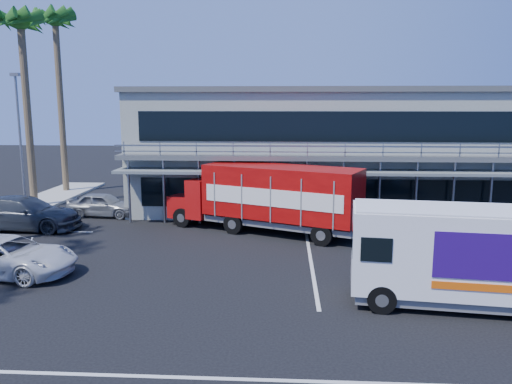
{
  "coord_description": "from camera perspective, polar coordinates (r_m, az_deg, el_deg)",
  "views": [
    {
      "loc": [
        0.87,
        -16.7,
        6.36
      ],
      "look_at": [
        -0.45,
        6.3,
        2.3
      ],
      "focal_mm": 35.0,
      "sensor_mm": 36.0,
      "label": 1
    }
  ],
  "objects": [
    {
      "name": "ground",
      "position": [
        17.89,
        0.27,
        -10.82
      ],
      "size": [
        120.0,
        120.0,
        0.0
      ],
      "primitive_type": "plane",
      "color": "black",
      "rests_on": "ground"
    },
    {
      "name": "building",
      "position": [
        31.83,
        7.13,
        5.04
      ],
      "size": [
        22.4,
        12.0,
        7.3
      ],
      "color": "gray",
      "rests_on": "ground"
    },
    {
      "name": "palm_e",
      "position": [
        33.8,
        -25.26,
        16.23
      ],
      "size": [
        2.8,
        2.8,
        12.25
      ],
      "color": "brown",
      "rests_on": "ground"
    },
    {
      "name": "palm_f",
      "position": [
        38.99,
        -21.92,
        16.83
      ],
      "size": [
        2.8,
        2.8,
        13.25
      ],
      "color": "brown",
      "rests_on": "ground"
    },
    {
      "name": "light_pole_far",
      "position": [
        31.59,
        -25.36,
        5.67
      ],
      "size": [
        0.5,
        0.25,
        8.09
      ],
      "color": "gray",
      "rests_on": "ground"
    },
    {
      "name": "red_truck",
      "position": [
        24.8,
        1.45,
        -0.48
      ],
      "size": [
        10.1,
        6.18,
        3.38
      ],
      "rotation": [
        0.0,
        0.0,
        -0.42
      ],
      "color": "#A60D0D",
      "rests_on": "ground"
    },
    {
      "name": "white_van",
      "position": [
        17.01,
        22.05,
        -6.69
      ],
      "size": [
        6.76,
        3.04,
        3.19
      ],
      "rotation": [
        0.0,
        0.0,
        -0.12
      ],
      "color": "white",
      "rests_on": "ground"
    },
    {
      "name": "parked_car_c",
      "position": [
        21.11,
        -26.49,
        -6.58
      ],
      "size": [
        5.48,
        3.13,
        1.44
      ],
      "primitive_type": "imported",
      "rotation": [
        0.0,
        0.0,
        1.42
      ],
      "color": "silver",
      "rests_on": "ground"
    },
    {
      "name": "parked_car_d",
      "position": [
        28.28,
        -25.04,
        -2.2
      ],
      "size": [
        5.91,
        2.55,
        1.7
      ],
      "primitive_type": "imported",
      "rotation": [
        0.0,
        0.0,
        1.54
      ],
      "color": "#2C313A",
      "rests_on": "ground"
    },
    {
      "name": "parked_car_e",
      "position": [
        29.94,
        -17.07,
        -1.37
      ],
      "size": [
        4.18,
        2.0,
        1.38
      ],
      "primitive_type": "imported",
      "rotation": [
        0.0,
        0.0,
        1.48
      ],
      "color": "gray",
      "rests_on": "ground"
    }
  ]
}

